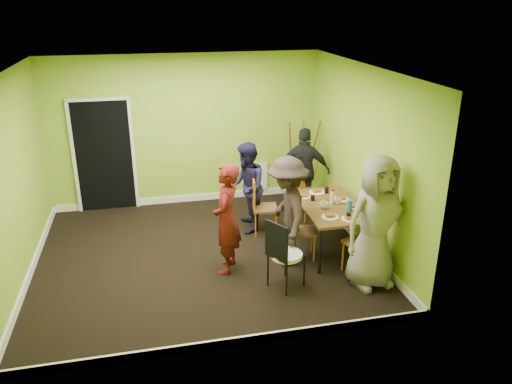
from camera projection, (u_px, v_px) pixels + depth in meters
ground at (204, 255)px, 7.69m from camera, size 5.00×5.00×0.00m
room_walls at (200, 194)px, 7.37m from camera, size 5.04×4.54×2.82m
dining_table at (330, 208)px, 7.63m from camera, size 0.90×1.50×0.75m
chair_left_far at (260, 203)px, 8.23m from camera, size 0.45×0.45×0.96m
chair_left_near at (298, 226)px, 7.47m from camera, size 0.45×0.45×0.91m
chair_back_end at (301, 174)px, 8.89m from camera, size 0.59×0.64×1.08m
chair_front_end at (367, 239)px, 6.92m from camera, size 0.54×0.54×1.02m
chair_bentwood at (283, 252)px, 6.63m from camera, size 0.54×0.53×1.00m
easel at (302, 161)px, 9.56m from camera, size 0.63×0.59×1.58m
plate_near_left at (304, 197)px, 7.90m from camera, size 0.21×0.21×0.01m
plate_near_right at (330, 217)px, 7.18m from camera, size 0.25×0.25×0.01m
plate_far_back at (317, 192)px, 8.09m from camera, size 0.26×0.26×0.01m
plate_far_front at (350, 219)px, 7.11m from camera, size 0.24×0.24×0.01m
plate_wall_back at (341, 200)px, 7.80m from camera, size 0.25×0.25×0.01m
plate_wall_front at (355, 207)px, 7.51m from camera, size 0.22×0.22×0.01m
thermos at (332, 197)px, 7.63m from camera, size 0.07×0.07×0.21m
blue_bottle at (350, 206)px, 7.35m from camera, size 0.07×0.07×0.18m
orange_bottle at (326, 198)px, 7.76m from camera, size 0.03×0.03×0.07m
glass_mid at (313, 198)px, 7.76m from camera, size 0.06×0.06×0.08m
glass_back at (327, 190)px, 8.06m from camera, size 0.07×0.07×0.10m
glass_front at (348, 216)px, 7.12m from camera, size 0.07×0.07×0.09m
cup_a at (324, 205)px, 7.47m from camera, size 0.13×0.13×0.10m
cup_b at (338, 201)px, 7.63m from camera, size 0.10×0.10×0.09m
person_standing at (227, 219)px, 7.00m from camera, size 0.57×0.69×1.61m
person_left_far at (247, 188)px, 8.26m from camera, size 0.67×0.81×1.52m
person_left_near at (287, 212)px, 7.19m from camera, size 0.69×1.10×1.64m
person_back_end at (304, 170)px, 9.02m from camera, size 0.99×0.72×1.56m
person_front_end at (376, 222)px, 6.59m from camera, size 0.99×0.72×1.86m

